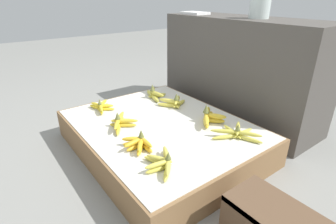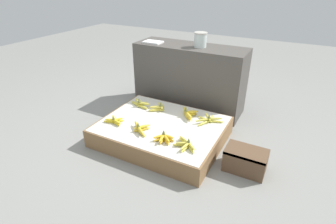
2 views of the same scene
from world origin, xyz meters
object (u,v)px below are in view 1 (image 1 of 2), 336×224
at_px(banana_bunch_front_midright, 139,144).
at_px(foam_tray_white, 195,13).
at_px(glass_jar, 260,6).
at_px(banana_bunch_middle_left, 154,94).
at_px(banana_bunch_front_midleft, 120,122).
at_px(banana_bunch_middle_midright, 209,117).
at_px(banana_bunch_middle_right, 237,133).
at_px(banana_bunch_front_left, 101,107).
at_px(banana_bunch_front_right, 163,162).
at_px(banana_bunch_middle_midleft, 174,102).

bearing_deg(banana_bunch_front_midright, foam_tray_white, 124.83).
relative_size(glass_jar, foam_tray_white, 0.74).
bearing_deg(banana_bunch_middle_left, banana_bunch_front_midright, -40.32).
relative_size(banana_bunch_front_midleft, glass_jar, 1.41).
height_order(banana_bunch_front_midright, glass_jar, glass_jar).
xyz_separation_m(banana_bunch_middle_midright, banana_bunch_middle_right, (0.22, -0.01, -0.01)).
height_order(banana_bunch_front_left, banana_bunch_middle_left, banana_bunch_middle_left).
distance_m(banana_bunch_front_midright, banana_bunch_middle_left, 0.71).
bearing_deg(foam_tray_white, banana_bunch_middle_left, -76.97).
bearing_deg(banana_bunch_front_right, banana_bunch_front_midright, -178.62).
distance_m(banana_bunch_middle_left, banana_bunch_middle_midleft, 0.22).
distance_m(banana_bunch_front_left, banana_bunch_middle_midleft, 0.49).
relative_size(banana_bunch_front_midleft, banana_bunch_middle_midleft, 1.02).
xyz_separation_m(banana_bunch_front_midleft, banana_bunch_middle_right, (0.49, 0.45, -0.01)).
bearing_deg(banana_bunch_front_left, banana_bunch_middle_left, 87.06).
bearing_deg(banana_bunch_middle_left, banana_bunch_middle_midright, 3.52).
height_order(banana_bunch_middle_midleft, glass_jar, glass_jar).
bearing_deg(banana_bunch_middle_left, glass_jar, 51.67).
xyz_separation_m(banana_bunch_front_midleft, banana_bunch_middle_midright, (0.27, 0.46, 0.01)).
relative_size(banana_bunch_front_midright, glass_jar, 1.11).
bearing_deg(banana_bunch_middle_midright, banana_bunch_front_right, -68.02).
bearing_deg(banana_bunch_front_right, banana_bunch_middle_midright, 111.98).
bearing_deg(banana_bunch_front_left, banana_bunch_front_right, -3.20).
height_order(banana_bunch_front_left, banana_bunch_middle_midleft, banana_bunch_middle_midleft).
distance_m(banana_bunch_front_midleft, banana_bunch_front_midright, 0.27).
xyz_separation_m(banana_bunch_front_midright, banana_bunch_middle_midright, (0.00, 0.49, 0.01)).
bearing_deg(banana_bunch_front_midleft, banana_bunch_middle_midright, 59.51).
distance_m(banana_bunch_front_left, banana_bunch_front_midleft, 0.29).
bearing_deg(banana_bunch_middle_midright, banana_bunch_front_midright, -90.20).
bearing_deg(banana_bunch_front_midleft, banana_bunch_middle_midleft, 96.93).
xyz_separation_m(banana_bunch_front_midleft, banana_bunch_middle_midleft, (-0.05, 0.44, 0.00)).
height_order(banana_bunch_middle_midleft, foam_tray_white, foam_tray_white).
xyz_separation_m(banana_bunch_front_right, banana_bunch_middle_right, (0.02, 0.48, -0.00)).
distance_m(banana_bunch_front_midright, foam_tray_white, 1.26).
xyz_separation_m(banana_bunch_middle_midleft, banana_bunch_middle_right, (0.54, 0.01, -0.01)).
height_order(banana_bunch_front_right, banana_bunch_middle_midleft, banana_bunch_middle_midleft).
bearing_deg(glass_jar, banana_bunch_middle_midleft, -111.86).
relative_size(banana_bunch_front_left, banana_bunch_front_midright, 1.24).
xyz_separation_m(banana_bunch_front_left, banana_bunch_middle_left, (0.02, 0.41, 0.01)).
height_order(banana_bunch_front_midleft, banana_bunch_front_midright, banana_bunch_front_midleft).
relative_size(banana_bunch_middle_right, foam_tray_white, 1.29).
height_order(banana_bunch_middle_midleft, banana_bunch_middle_right, banana_bunch_middle_midleft).
xyz_separation_m(banana_bunch_front_left, banana_bunch_middle_midleft, (0.24, 0.43, 0.01)).
distance_m(banana_bunch_front_left, foam_tray_white, 1.05).
relative_size(banana_bunch_front_right, banana_bunch_middle_midright, 0.99).
xyz_separation_m(banana_bunch_middle_left, banana_bunch_middle_midleft, (0.22, 0.02, -0.00)).
bearing_deg(banana_bunch_front_left, banana_bunch_front_midleft, -2.37).
bearing_deg(foam_tray_white, banana_bunch_front_left, -84.27).
height_order(banana_bunch_front_left, banana_bunch_front_midright, banana_bunch_front_midright).
height_order(banana_bunch_middle_right, glass_jar, glass_jar).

